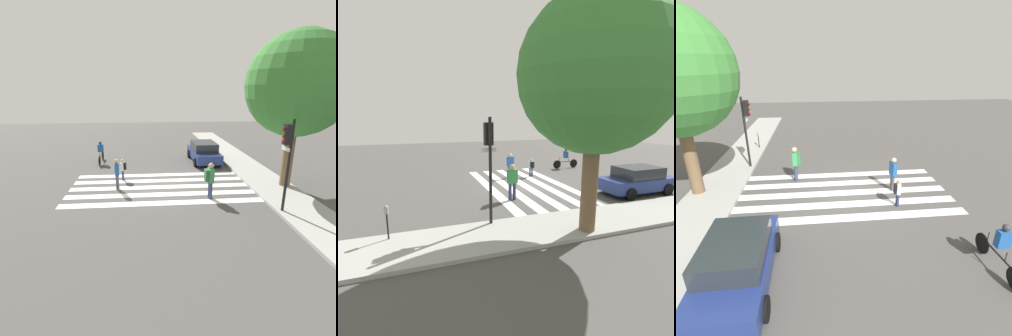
{
  "view_description": "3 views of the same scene",
  "coord_description": "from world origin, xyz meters",
  "views": [
    {
      "loc": [
        13.88,
        -0.74,
        5.34
      ],
      "look_at": [
        -0.71,
        0.51,
        0.91
      ],
      "focal_mm": 28.0,
      "sensor_mm": 36.0,
      "label": 1
    },
    {
      "loc": [
        6.36,
        14.45,
        4.17
      ],
      "look_at": [
        1.19,
        -0.12,
        1.16
      ],
      "focal_mm": 28.0,
      "sensor_mm": 36.0,
      "label": 2
    },
    {
      "loc": [
        -11.28,
        1.25,
        6.03
      ],
      "look_at": [
        1.05,
        -0.07,
        0.88
      ],
      "focal_mm": 28.0,
      "sensor_mm": 36.0,
      "label": 3
    }
  ],
  "objects": [
    {
      "name": "cyclist_far_lane",
      "position": [
        -5.48,
        -4.11,
        0.87
      ],
      "size": [
        2.27,
        0.4,
        1.63
      ],
      "rotation": [
        0.0,
        0.0,
        0.0
      ],
      "color": "black",
      "rests_on": "ground_plane"
    },
    {
      "name": "sidewalk_curb",
      "position": [
        0.0,
        6.25,
        0.07
      ],
      "size": [
        36.0,
        2.5,
        0.14
      ],
      "color": "#9E9E99",
      "rests_on": "ground_plane"
    },
    {
      "name": "ground_plane",
      "position": [
        0.0,
        0.0,
        0.0
      ],
      "size": [
        60.0,
        60.0,
        0.0
      ],
      "primitive_type": "plane",
      "color": "#4C4947"
    },
    {
      "name": "pedestrian_child_with_backpack",
      "position": [
        -1.45,
        -2.16,
        0.76
      ],
      "size": [
        0.38,
        0.33,
        1.3
      ],
      "rotation": [
        0.0,
        0.0,
        3.01
      ],
      "color": "navy",
      "rests_on": "ground_plane"
    },
    {
      "name": "pedestrian_adult_yellow_jacket",
      "position": [
        1.76,
        2.39,
        1.09
      ],
      "size": [
        0.52,
        0.44,
        1.86
      ],
      "rotation": [
        0.0,
        0.0,
        0.03
      ],
      "color": "navy",
      "rests_on": "ground_plane"
    },
    {
      "name": "traffic_light",
      "position": [
        3.71,
        5.12,
        2.93
      ],
      "size": [
        0.6,
        0.5,
        4.18
      ],
      "color": "black",
      "rests_on": "ground_plane"
    },
    {
      "name": "parking_meter",
      "position": [
        7.34,
        5.41,
        0.99
      ],
      "size": [
        0.15,
        0.15,
        1.33
      ],
      "color": "black",
      "rests_on": "ground_plane"
    },
    {
      "name": "pedestrian_adult_blue_shirt",
      "position": [
        0.07,
        -2.37,
        0.97
      ],
      "size": [
        0.51,
        0.29,
        1.71
      ],
      "rotation": [
        0.0,
        0.0,
        3.32
      ],
      "color": "#4C4C51",
      "rests_on": "ground_plane"
    },
    {
      "name": "car_parked_silver_sedan",
      "position": [
        -5.19,
        3.62,
        0.76
      ],
      "size": [
        4.2,
        2.02,
        1.51
      ],
      "rotation": [
        0.0,
        0.0,
        0.02
      ],
      "color": "navy",
      "rests_on": "ground_plane"
    },
    {
      "name": "crosswalk_stripes",
      "position": [
        -0.0,
        0.0,
        0.0
      ],
      "size": [
        4.92,
        10.0,
        0.01
      ],
      "color": "white",
      "rests_on": "ground_plane"
    }
  ]
}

